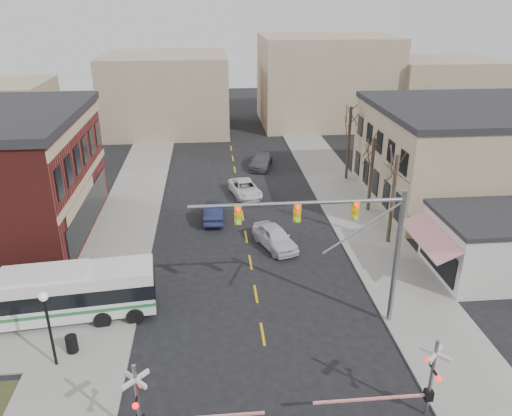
{
  "coord_description": "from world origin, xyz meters",
  "views": [
    {
      "loc": [
        -2.46,
        -20.24,
        17.13
      ],
      "look_at": [
        0.52,
        11.39,
        3.5
      ],
      "focal_mm": 35.0,
      "sensor_mm": 36.0,
      "label": 1
    }
  ],
  "objects_px": {
    "rr_crossing_east": "(422,380)",
    "trash_bin": "(72,344)",
    "rr_crossing_west": "(149,405)",
    "pedestrian_far": "(103,283)",
    "street_lamp": "(47,314)",
    "transit_bus": "(47,295)",
    "traffic_signal_mast": "(344,232)",
    "car_a": "(275,237)",
    "car_d": "(261,161)",
    "pedestrian_near": "(84,305)",
    "car_b": "(214,212)",
    "car_c": "(245,189)"
  },
  "relations": [
    {
      "from": "car_b",
      "to": "pedestrian_near",
      "type": "distance_m",
      "value": 15.0
    },
    {
      "from": "rr_crossing_west",
      "to": "trash_bin",
      "type": "xyz_separation_m",
      "value": [
        -4.66,
        6.02,
        -1.39
      ]
    },
    {
      "from": "car_a",
      "to": "pedestrian_far",
      "type": "bearing_deg",
      "value": -174.93
    },
    {
      "from": "rr_crossing_west",
      "to": "pedestrian_near",
      "type": "relative_size",
      "value": 3.61
    },
    {
      "from": "rr_crossing_east",
      "to": "trash_bin",
      "type": "xyz_separation_m",
      "value": [
        -16.13,
        5.68,
        -1.39
      ]
    },
    {
      "from": "car_a",
      "to": "pedestrian_near",
      "type": "xyz_separation_m",
      "value": [
        -11.96,
        -7.74,
        0.1
      ]
    },
    {
      "from": "car_d",
      "to": "pedestrian_near",
      "type": "bearing_deg",
      "value": -100.66
    },
    {
      "from": "rr_crossing_east",
      "to": "car_b",
      "type": "height_order",
      "value": "rr_crossing_east"
    },
    {
      "from": "street_lamp",
      "to": "car_a",
      "type": "height_order",
      "value": "street_lamp"
    },
    {
      "from": "car_a",
      "to": "pedestrian_near",
      "type": "height_order",
      "value": "pedestrian_near"
    },
    {
      "from": "street_lamp",
      "to": "trash_bin",
      "type": "relative_size",
      "value": 4.56
    },
    {
      "from": "rr_crossing_east",
      "to": "traffic_signal_mast",
      "type": "bearing_deg",
      "value": 105.47
    },
    {
      "from": "transit_bus",
      "to": "pedestrian_far",
      "type": "height_order",
      "value": "transit_bus"
    },
    {
      "from": "traffic_signal_mast",
      "to": "street_lamp",
      "type": "xyz_separation_m",
      "value": [
        -14.82,
        -2.06,
        -2.67
      ]
    },
    {
      "from": "car_a",
      "to": "car_b",
      "type": "relative_size",
      "value": 1.04
    },
    {
      "from": "traffic_signal_mast",
      "to": "trash_bin",
      "type": "distance_m",
      "value": 15.21
    },
    {
      "from": "car_c",
      "to": "pedestrian_far",
      "type": "bearing_deg",
      "value": -134.57
    },
    {
      "from": "rr_crossing_west",
      "to": "trash_bin",
      "type": "height_order",
      "value": "rr_crossing_west"
    },
    {
      "from": "traffic_signal_mast",
      "to": "street_lamp",
      "type": "bearing_deg",
      "value": -172.07
    },
    {
      "from": "transit_bus",
      "to": "traffic_signal_mast",
      "type": "bearing_deg",
      "value": -6.64
    },
    {
      "from": "car_d",
      "to": "pedestrian_near",
      "type": "distance_m",
      "value": 29.21
    },
    {
      "from": "rr_crossing_west",
      "to": "car_c",
      "type": "distance_m",
      "value": 27.83
    },
    {
      "from": "rr_crossing_west",
      "to": "street_lamp",
      "type": "xyz_separation_m",
      "value": [
        -5.24,
        5.08,
        1.15
      ]
    },
    {
      "from": "rr_crossing_east",
      "to": "pedestrian_far",
      "type": "relative_size",
      "value": 3.52
    },
    {
      "from": "rr_crossing_east",
      "to": "street_lamp",
      "type": "distance_m",
      "value": 17.4
    },
    {
      "from": "car_a",
      "to": "car_d",
      "type": "xyz_separation_m",
      "value": [
        0.88,
        18.49,
        -0.07
      ]
    },
    {
      "from": "pedestrian_far",
      "to": "rr_crossing_west",
      "type": "bearing_deg",
      "value": -93.16
    },
    {
      "from": "car_a",
      "to": "car_b",
      "type": "bearing_deg",
      "value": 109.62
    },
    {
      "from": "rr_crossing_west",
      "to": "rr_crossing_east",
      "type": "xyz_separation_m",
      "value": [
        11.46,
        0.34,
        0.0
      ]
    },
    {
      "from": "pedestrian_near",
      "to": "traffic_signal_mast",
      "type": "bearing_deg",
      "value": -106.39
    },
    {
      "from": "street_lamp",
      "to": "pedestrian_far",
      "type": "height_order",
      "value": "street_lamp"
    },
    {
      "from": "car_c",
      "to": "pedestrian_far",
      "type": "height_order",
      "value": "pedestrian_far"
    },
    {
      "from": "pedestrian_far",
      "to": "rr_crossing_east",
      "type": "bearing_deg",
      "value": -58.16
    },
    {
      "from": "car_b",
      "to": "car_c",
      "type": "xyz_separation_m",
      "value": [
        2.95,
        5.2,
        -0.06
      ]
    },
    {
      "from": "trash_bin",
      "to": "car_a",
      "type": "relative_size",
      "value": 0.2
    },
    {
      "from": "traffic_signal_mast",
      "to": "car_c",
      "type": "height_order",
      "value": "traffic_signal_mast"
    },
    {
      "from": "car_b",
      "to": "pedestrian_near",
      "type": "bearing_deg",
      "value": 61.5
    },
    {
      "from": "rr_crossing_east",
      "to": "pedestrian_near",
      "type": "height_order",
      "value": "rr_crossing_east"
    },
    {
      "from": "rr_crossing_east",
      "to": "trash_bin",
      "type": "bearing_deg",
      "value": 160.61
    },
    {
      "from": "car_c",
      "to": "trash_bin",
      "type": "bearing_deg",
      "value": -128.96
    },
    {
      "from": "traffic_signal_mast",
      "to": "car_a",
      "type": "xyz_separation_m",
      "value": [
        -2.3,
        9.63,
        -5.0
      ]
    },
    {
      "from": "car_c",
      "to": "car_d",
      "type": "relative_size",
      "value": 0.98
    },
    {
      "from": "transit_bus",
      "to": "car_d",
      "type": "xyz_separation_m",
      "value": [
        14.71,
        26.25,
        -1.0
      ]
    },
    {
      "from": "rr_crossing_west",
      "to": "pedestrian_far",
      "type": "relative_size",
      "value": 3.52
    },
    {
      "from": "transit_bus",
      "to": "car_b",
      "type": "height_order",
      "value": "transit_bus"
    },
    {
      "from": "trash_bin",
      "to": "car_a",
      "type": "bearing_deg",
      "value": 42.02
    },
    {
      "from": "traffic_signal_mast",
      "to": "rr_crossing_east",
      "type": "xyz_separation_m",
      "value": [
        1.88,
        -6.81,
        -3.83
      ]
    },
    {
      "from": "car_c",
      "to": "traffic_signal_mast",
      "type": "bearing_deg",
      "value": -92.0
    },
    {
      "from": "street_lamp",
      "to": "car_d",
      "type": "distance_m",
      "value": 33.12
    },
    {
      "from": "traffic_signal_mast",
      "to": "car_a",
      "type": "distance_m",
      "value": 11.09
    }
  ]
}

